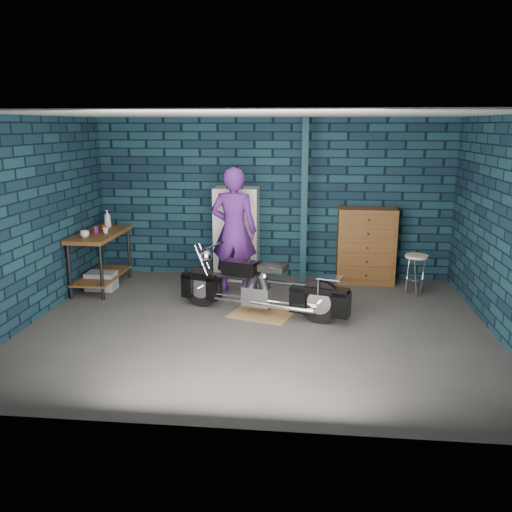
{
  "coord_description": "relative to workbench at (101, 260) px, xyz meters",
  "views": [
    {
      "loc": [
        0.69,
        -6.68,
        2.57
      ],
      "look_at": [
        -0.05,
        0.3,
        0.87
      ],
      "focal_mm": 38.0,
      "sensor_mm": 36.0,
      "label": 1
    }
  ],
  "objects": [
    {
      "name": "bottle",
      "position": [
        -0.03,
        0.46,
        0.6
      ],
      "size": [
        0.13,
        0.13,
        0.29
      ],
      "primitive_type": "imported",
      "rotation": [
        0.0,
        0.0,
        -0.15
      ],
      "color": "gray",
      "rests_on": "workbench"
    },
    {
      "name": "mug_red",
      "position": [
        0.01,
        0.15,
        0.51
      ],
      "size": [
        0.09,
        0.09,
        0.1
      ],
      "primitive_type": "cylinder",
      "rotation": [
        0.0,
        0.0,
        0.21
      ],
      "color": "maroon",
      "rests_on": "workbench"
    },
    {
      "name": "mug_purple",
      "position": [
        -0.04,
        -0.04,
        0.51
      ],
      "size": [
        0.1,
        0.1,
        0.11
      ],
      "primitive_type": "cylinder",
      "rotation": [
        0.0,
        0.0,
        0.38
      ],
      "color": "#5C1862",
      "rests_on": "workbench"
    },
    {
      "name": "support_post",
      "position": [
        3.23,
        0.5,
        0.9
      ],
      "size": [
        0.1,
        0.1,
        2.7
      ],
      "primitive_type": "cube",
      "color": "#102833",
      "rests_on": "ground"
    },
    {
      "name": "ground",
      "position": [
        2.68,
        -1.45,
        -0.46
      ],
      "size": [
        6.0,
        6.0,
        0.0
      ],
      "primitive_type": "plane",
      "color": "#44423F",
      "rests_on": "ground"
    },
    {
      "name": "shop_stool",
      "position": [
        4.98,
        0.16,
        -0.14
      ],
      "size": [
        0.45,
        0.45,
        0.63
      ],
      "primitive_type": null,
      "rotation": [
        0.0,
        0.0,
        0.37
      ],
      "color": "#BFAD90",
      "rests_on": "ground"
    },
    {
      "name": "cup_b",
      "position": [
        0.12,
        -0.04,
        0.5
      ],
      "size": [
        0.09,
        0.09,
        0.09
      ],
      "primitive_type": "imported",
      "rotation": [
        0.0,
        0.0,
        0.01
      ],
      "color": "#BFAD90",
      "rests_on": "workbench"
    },
    {
      "name": "locker",
      "position": [
        2.1,
        0.78,
        0.33
      ],
      "size": [
        0.73,
        0.52,
        1.56
      ],
      "primitive_type": "cube",
      "color": "silver",
      "rests_on": "ground"
    },
    {
      "name": "drip_mat",
      "position": [
        2.69,
        -1.01,
        -0.45
      ],
      "size": [
        0.97,
        0.84,
        0.01
      ],
      "primitive_type": "cube",
      "rotation": [
        0.0,
        0.0,
        -0.29
      ],
      "color": "brown",
      "rests_on": "ground"
    },
    {
      "name": "room_walls",
      "position": [
        2.68,
        -0.9,
        1.45
      ],
      "size": [
        6.02,
        5.01,
        2.71
      ],
      "color": "black",
      "rests_on": "ground"
    },
    {
      "name": "storage_bin",
      "position": [
        0.02,
        -0.09,
        -0.31
      ],
      "size": [
        0.46,
        0.32,
        0.28
      ],
      "primitive_type": "cube",
      "color": "gray",
      "rests_on": "ground"
    },
    {
      "name": "cup_a",
      "position": [
        -0.07,
        -0.38,
        0.51
      ],
      "size": [
        0.14,
        0.14,
        0.11
      ],
      "primitive_type": "imported",
      "rotation": [
        0.0,
        0.0,
        -0.07
      ],
      "color": "#BFAD90",
      "rests_on": "workbench"
    },
    {
      "name": "person",
      "position": [
        2.16,
        0.02,
        0.53
      ],
      "size": [
        0.74,
        0.51,
        1.96
      ],
      "primitive_type": "imported",
      "rotation": [
        0.0,
        0.0,
        3.09
      ],
      "color": "#542079",
      "rests_on": "ground"
    },
    {
      "name": "tool_chest",
      "position": [
        4.26,
        0.78,
        0.17
      ],
      "size": [
        0.94,
        0.52,
        1.25
      ],
      "primitive_type": "cube",
      "color": "brown",
      "rests_on": "ground"
    },
    {
      "name": "workbench",
      "position": [
        0.0,
        0.0,
        0.0
      ],
      "size": [
        0.6,
        1.4,
        0.91
      ],
      "primitive_type": "cube",
      "color": "brown",
      "rests_on": "ground"
    },
    {
      "name": "motorcycle",
      "position": [
        2.69,
        -1.01,
        0.01
      ],
      "size": [
        2.18,
        1.16,
        0.93
      ],
      "primitive_type": null,
      "rotation": [
        0.0,
        0.0,
        -0.29
      ],
      "color": "black",
      "rests_on": "ground"
    }
  ]
}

